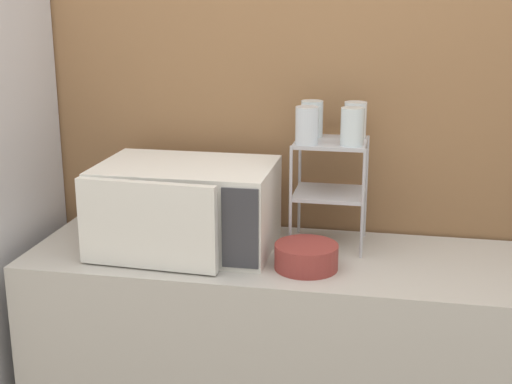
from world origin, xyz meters
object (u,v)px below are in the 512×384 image
object	(u,v)px
microwave	(185,207)
dish_rack	(330,171)
bowl	(306,257)
glass_back_left	(312,119)
glass_back_right	(355,120)
glass_front_left	(307,125)
glass_front_right	(352,127)

from	to	relation	value
microwave	dish_rack	size ratio (longest dim) A/B	1.59
bowl	glass_back_left	bearing A→B (deg)	95.00
glass_back_right	bowl	xyz separation A→B (m)	(-0.12, -0.29, -0.37)
glass_back_right	bowl	world-z (taller)	glass_back_right
dish_rack	glass_back_right	size ratio (longest dim) A/B	3.00
glass_front_left	glass_front_right	bearing A→B (deg)	3.31
glass_back_left	glass_back_right	bearing A→B (deg)	0.77
microwave	dish_rack	bearing A→B (deg)	15.49
microwave	glass_back_left	xyz separation A→B (m)	(0.39, 0.19, 0.27)
dish_rack	glass_front_left	distance (m)	0.19
glass_back_right	glass_front_right	distance (m)	0.12
microwave	glass_back_right	bearing A→B (deg)	19.61
glass_front_left	glass_back_right	world-z (taller)	same
dish_rack	microwave	bearing A→B (deg)	-164.51
dish_rack	glass_front_right	xyz separation A→B (m)	(0.07, -0.06, 0.16)
dish_rack	glass_front_right	size ratio (longest dim) A/B	3.00
glass_front_right	glass_back_left	world-z (taller)	same
microwave	bowl	distance (m)	0.44
glass_front_left	glass_front_right	xyz separation A→B (m)	(0.14, 0.01, 0.00)
glass_back_left	bowl	world-z (taller)	glass_back_left
microwave	bowl	size ratio (longest dim) A/B	2.90
microwave	glass_front_left	world-z (taller)	glass_front_left
glass_front_left	glass_back_right	distance (m)	0.19
bowl	glass_front_left	bearing A→B (deg)	99.07
glass_back_left	dish_rack	bearing A→B (deg)	-40.42
glass_front_right	glass_back_left	distance (m)	0.18
dish_rack	glass_front_right	bearing A→B (deg)	-40.30
glass_back_left	glass_front_left	bearing A→B (deg)	-90.27
glass_front_right	glass_back_right	bearing A→B (deg)	89.22
microwave	glass_back_left	size ratio (longest dim) A/B	4.78
microwave	glass_front_left	distance (m)	0.47
microwave	bowl	xyz separation A→B (m)	(0.41, -0.10, -0.10)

